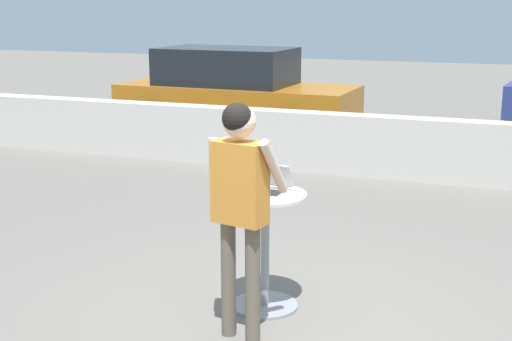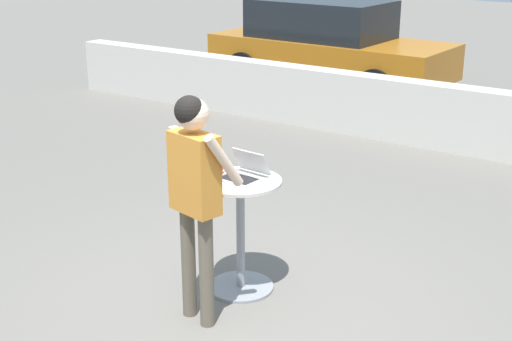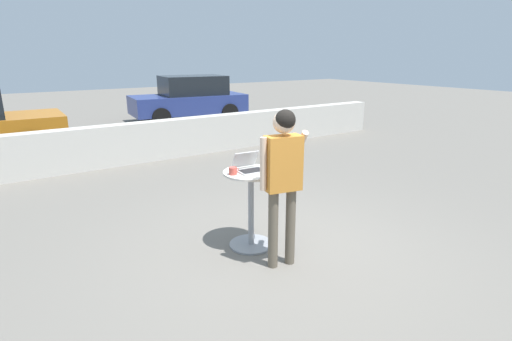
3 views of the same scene
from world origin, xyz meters
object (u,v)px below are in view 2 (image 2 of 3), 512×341
(standing_person, at_px, (195,181))
(parked_car_near_street, at_px, (327,45))
(cafe_table, at_px, (241,227))
(coffee_mug, at_px, (217,169))
(laptop, at_px, (244,173))

(standing_person, height_order, parked_car_near_street, standing_person)
(parked_car_near_street, bearing_deg, cafe_table, -65.85)
(parked_car_near_street, bearing_deg, coffee_mug, -67.42)
(cafe_table, xyz_separation_m, standing_person, (0.02, -0.59, 0.57))
(laptop, relative_size, coffee_mug, 2.79)
(coffee_mug, xyz_separation_m, standing_person, (0.26, -0.60, 0.13))
(cafe_table, height_order, coffee_mug, coffee_mug)
(cafe_table, bearing_deg, laptop, 83.90)
(parked_car_near_street, bearing_deg, laptop, -65.70)
(laptop, xyz_separation_m, parked_car_near_street, (-3.19, 7.07, -0.20))
(coffee_mug, distance_m, parked_car_near_street, 7.68)
(cafe_table, distance_m, standing_person, 0.82)
(standing_person, bearing_deg, cafe_table, 91.97)
(laptop, height_order, coffee_mug, laptop)
(standing_person, bearing_deg, coffee_mug, 113.21)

